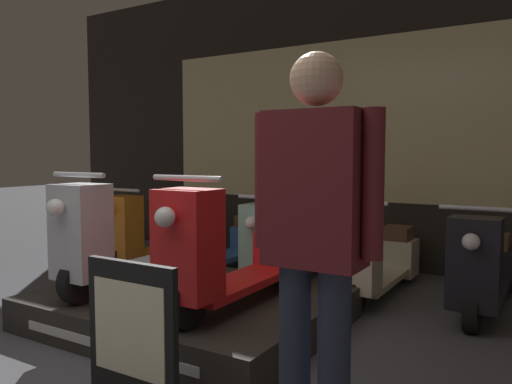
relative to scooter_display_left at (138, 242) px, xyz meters
The scene contains 11 objects.
shop_wall_back 2.75m from the scooter_display_left, 75.55° to the left, with size 7.95×0.09×3.20m.
display_platform 0.63m from the scooter_display_left, ahead, with size 1.97×1.56×0.23m.
scooter_display_left is the anchor object (origin of this frame).
scooter_display_right 0.89m from the scooter_display_left, ahead, with size 0.47×1.53×0.85m.
scooter_backrow_0 1.82m from the scooter_display_left, 127.94° to the left, with size 0.47×1.53×0.85m.
scooter_backrow_1 1.47m from the scooter_display_left, 101.45° to the left, with size 0.47×1.53×0.85m.
scooter_backrow_2 1.54m from the scooter_display_left, 69.48° to the left, with size 0.47×1.53×0.85m.
scooter_backrow_3 1.98m from the scooter_display_left, 46.43° to the left, with size 0.47×1.53×0.85m.
scooter_backrow_4 2.61m from the scooter_display_left, 33.20° to the left, with size 0.47×1.53×0.85m.
person_right_browsing 2.06m from the scooter_display_left, 25.80° to the right, with size 0.54×0.21×1.59m.
price_sign_board 1.48m from the scooter_display_left, 46.64° to the right, with size 0.52×0.04×0.72m.
Camera 1 is at (2.00, -1.15, 1.20)m, focal length 35.00 mm.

